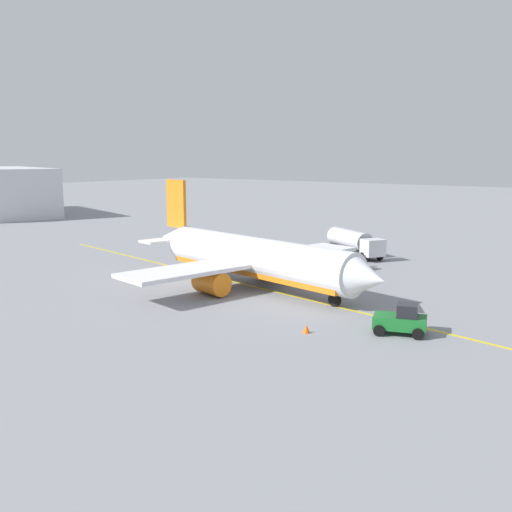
% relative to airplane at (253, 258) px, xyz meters
% --- Properties ---
extents(ground_plane, '(400.00, 400.00, 0.00)m').
position_rel_airplane_xyz_m(ground_plane, '(0.46, -0.09, -2.70)').
color(ground_plane, gray).
extents(airplane, '(30.67, 27.01, 9.76)m').
position_rel_airplane_xyz_m(airplane, '(0.00, 0.00, 0.00)').
color(airplane, white).
rests_on(airplane, ground).
extents(fuel_tanker, '(10.51, 7.60, 3.15)m').
position_rel_airplane_xyz_m(fuel_tanker, '(-0.48, 21.36, -0.97)').
color(fuel_tanker, '#2D2D33').
rests_on(fuel_tanker, ground).
extents(pushback_tug, '(4.05, 3.28, 2.20)m').
position_rel_airplane_xyz_m(pushback_tug, '(17.61, -5.90, -1.69)').
color(pushback_tug, '#196B28').
rests_on(pushback_tug, ground).
extents(refueling_worker, '(0.63, 0.61, 1.71)m').
position_rel_airplane_xyz_m(refueling_worker, '(3.68, 14.93, -1.88)').
color(refueling_worker, navy).
rests_on(refueling_worker, ground).
extents(safety_cone_nose, '(0.54, 0.54, 0.59)m').
position_rel_airplane_xyz_m(safety_cone_nose, '(12.17, -9.70, -2.41)').
color(safety_cone_nose, '#F2590F').
rests_on(safety_cone_nose, ground).
extents(taxi_line_marking, '(72.66, 14.24, 0.01)m').
position_rel_airplane_xyz_m(taxi_line_marking, '(0.46, -0.09, -2.70)').
color(taxi_line_marking, yellow).
rests_on(taxi_line_marking, ground).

